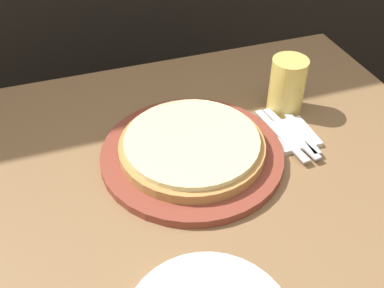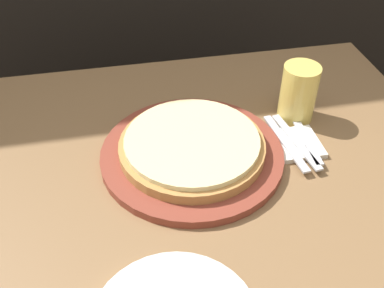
# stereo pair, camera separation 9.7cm
# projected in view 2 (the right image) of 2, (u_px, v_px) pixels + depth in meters

# --- Properties ---
(dining_table) EXTENTS (1.27, 0.98, 0.75)m
(dining_table) POSITION_uv_depth(u_px,v_px,m) (182.00, 279.00, 1.19)
(dining_table) COLOR olive
(dining_table) RESTS_ON ground_plane
(pizza_on_board) EXTENTS (0.40, 0.40, 0.06)m
(pizza_on_board) POSITION_uv_depth(u_px,v_px,m) (192.00, 149.00, 0.99)
(pizza_on_board) COLOR brown
(pizza_on_board) RESTS_ON dining_table
(beer_glass) EXTENTS (0.09, 0.09, 0.14)m
(beer_glass) POSITION_uv_depth(u_px,v_px,m) (299.00, 91.00, 1.07)
(beer_glass) COLOR #E5C65B
(beer_glass) RESTS_ON dining_table
(napkin_stack) EXTENTS (0.11, 0.11, 0.01)m
(napkin_stack) POSITION_uv_depth(u_px,v_px,m) (295.00, 144.00, 1.03)
(napkin_stack) COLOR silver
(napkin_stack) RESTS_ON dining_table
(fork) EXTENTS (0.04, 0.20, 0.00)m
(fork) POSITION_uv_depth(u_px,v_px,m) (286.00, 142.00, 1.02)
(fork) COLOR silver
(fork) RESTS_ON napkin_stack
(dinner_knife) EXTENTS (0.05, 0.20, 0.00)m
(dinner_knife) POSITION_uv_depth(u_px,v_px,m) (296.00, 141.00, 1.02)
(dinner_knife) COLOR silver
(dinner_knife) RESTS_ON napkin_stack
(spoon) EXTENTS (0.03, 0.17, 0.00)m
(spoon) POSITION_uv_depth(u_px,v_px,m) (306.00, 140.00, 1.03)
(spoon) COLOR silver
(spoon) RESTS_ON napkin_stack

